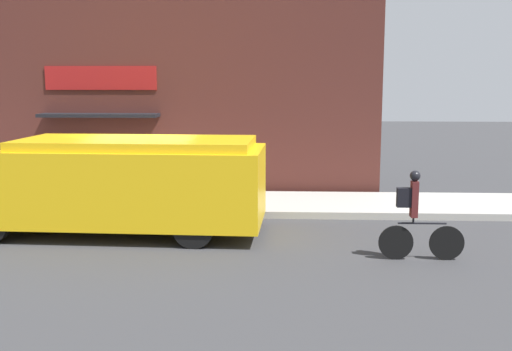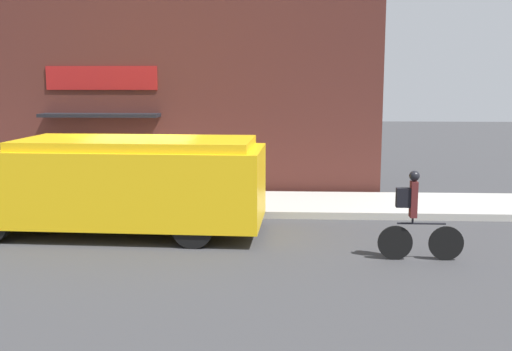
{
  "view_description": "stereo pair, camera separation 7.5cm",
  "coord_description": "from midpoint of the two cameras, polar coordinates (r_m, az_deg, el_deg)",
  "views": [
    {
      "loc": [
        3.44,
        -14.22,
        3.35
      ],
      "look_at": [
        2.79,
        -0.2,
        1.1
      ],
      "focal_mm": 42.0,
      "sensor_mm": 36.0,
      "label": 1
    },
    {
      "loc": [
        3.52,
        -14.22,
        3.35
      ],
      "look_at": [
        2.79,
        -0.2,
        1.1
      ],
      "focal_mm": 42.0,
      "sensor_mm": 36.0,
      "label": 2
    }
  ],
  "objects": [
    {
      "name": "sidewalk",
      "position": [
        16.3,
        -9.44,
        -2.57
      ],
      "size": [
        28.0,
        2.74,
        0.17
      ],
      "color": "#ADAAA3",
      "rests_on": "ground_plane"
    },
    {
      "name": "ground_plane",
      "position": [
        15.02,
        -10.55,
        -3.94
      ],
      "size": [
        70.0,
        70.0,
        0.0
      ],
      "primitive_type": "plane",
      "color": "#38383A"
    },
    {
      "name": "storefront",
      "position": [
        17.62,
        -8.67,
        7.79
      ],
      "size": [
        12.46,
        0.85,
        5.97
      ],
      "color": "#4C231E",
      "rests_on": "ground_plane"
    },
    {
      "name": "school_bus",
      "position": [
        13.39,
        -12.68,
        -0.74
      ],
      "size": [
        6.98,
        2.95,
        2.1
      ],
      "rotation": [
        0.0,
        0.0,
        -0.03
      ],
      "color": "yellow",
      "rests_on": "ground_plane"
    },
    {
      "name": "trash_bin",
      "position": [
        17.87,
        -18.75,
        -0.11
      ],
      "size": [
        0.48,
        0.48,
        0.93
      ],
      "color": "slate",
      "rests_on": "sidewalk"
    },
    {
      "name": "cyclist",
      "position": [
        11.55,
        15.11,
        -3.92
      ],
      "size": [
        1.6,
        0.2,
        1.7
      ],
      "rotation": [
        0.0,
        0.0,
        0.01
      ],
      "color": "black",
      "rests_on": "ground_plane"
    }
  ]
}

